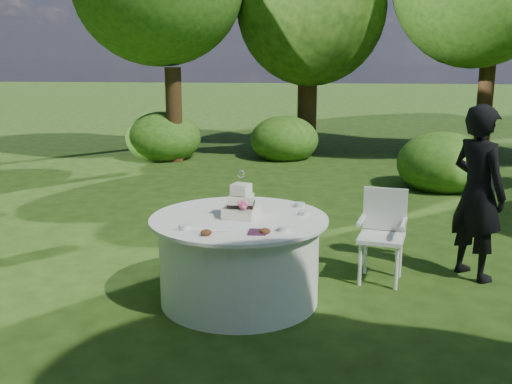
% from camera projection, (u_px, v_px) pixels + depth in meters
% --- Properties ---
extents(ground, '(80.00, 80.00, 0.00)m').
position_uv_depth(ground, '(239.00, 300.00, 5.39)').
color(ground, '#1F350E').
rests_on(ground, ground).
extents(napkins, '(0.14, 0.14, 0.02)m').
position_uv_depth(napkins, '(257.00, 232.00, 4.75)').
color(napkins, '#421C36').
rests_on(napkins, table).
extents(feather_plume, '(0.48, 0.07, 0.01)m').
position_uv_depth(feather_plume, '(201.00, 230.00, 4.83)').
color(feather_plume, white).
rests_on(feather_plume, table).
extents(guest, '(0.68, 0.74, 1.71)m').
position_uv_depth(guest, '(478.00, 193.00, 5.77)').
color(guest, black).
rests_on(guest, ground).
extents(table, '(1.56, 1.56, 0.77)m').
position_uv_depth(table, '(239.00, 259.00, 5.30)').
color(table, white).
rests_on(table, ground).
extents(cake, '(0.32, 0.32, 0.42)m').
position_uv_depth(cake, '(241.00, 204.00, 5.20)').
color(cake, silver).
rests_on(cake, table).
extents(chair, '(0.51, 0.50, 0.89)m').
position_uv_depth(chair, '(383.00, 228.00, 5.78)').
color(chair, silver).
rests_on(chair, ground).
extents(votives, '(1.05, 0.93, 0.04)m').
position_uv_depth(votives, '(270.00, 218.00, 5.12)').
color(votives, silver).
rests_on(votives, table).
extents(petal_cups, '(0.55, 0.18, 0.05)m').
position_uv_depth(petal_cups, '(236.00, 232.00, 4.70)').
color(petal_cups, '#562D16').
rests_on(petal_cups, table).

